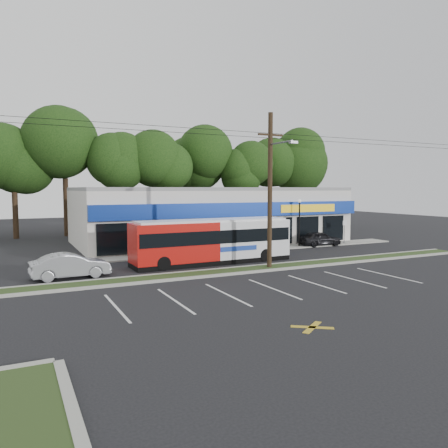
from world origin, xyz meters
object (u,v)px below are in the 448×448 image
utility_pole (268,185)px  car_dark (320,239)px  sign_post (345,228)px  metrobus (213,240)px  car_silver (70,266)px  lamp_post (299,217)px  pedestrian_a (285,244)px  pedestrian_b (253,242)px

utility_pole → car_dark: bearing=36.6°
sign_post → metrobus: bearing=-165.2°
car_dark → car_silver: car_silver is taller
lamp_post → pedestrian_a: size_ratio=2.80×
sign_post → pedestrian_b: sign_post is taller
lamp_post → pedestrian_a: (-3.37, -2.80, -1.91)m
metrobus → sign_post: bearing=13.6°
car_dark → pedestrian_a: pedestrian_a is taller
lamp_post → car_silver: size_ratio=0.96×
lamp_post → car_dark: bearing=-8.3°
sign_post → car_dark: sign_post is taller
sign_post → car_silver: size_ratio=0.50×
car_silver → utility_pole: bearing=-106.0°
sign_post → car_dark: size_ratio=0.56×
utility_pole → lamp_post: utility_pole is taller
car_silver → pedestrian_b: (14.58, 4.06, 0.16)m
car_silver → metrobus: bearing=-87.8°
car_silver → pedestrian_b: 15.14m
utility_pole → lamp_post: bearing=43.9°
metrobus → car_dark: 13.15m
car_dark → car_silver: 22.61m
sign_post → pedestrian_a: 8.79m
sign_post → metrobus: (-15.44, -4.07, 0.07)m
lamp_post → sign_post: bearing=-2.6°
pedestrian_a → metrobus: bearing=-18.2°
metrobus → pedestrian_b: 5.93m
lamp_post → metrobus: (-10.44, -4.30, -1.04)m
utility_pole → car_silver: 12.98m
car_dark → sign_post: bearing=-85.3°
car_silver → pedestrian_a: bearing=-85.2°
car_silver → pedestrian_b: bearing=-78.2°
lamp_post → car_dark: 2.88m
car_dark → car_silver: bearing=106.0°
car_silver → pedestrian_a: size_ratio=2.92×
car_silver → pedestrian_a: pedestrian_a is taller
metrobus → car_dark: size_ratio=2.91×
lamp_post → pedestrian_a: bearing=-140.2°
car_silver → pedestrian_a: (16.63, 2.50, 0.03)m
sign_post → car_dark: 3.08m
utility_pole → pedestrian_a: utility_pole is taller
sign_post → pedestrian_a: bearing=-162.9°
car_dark → pedestrian_b: 7.52m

